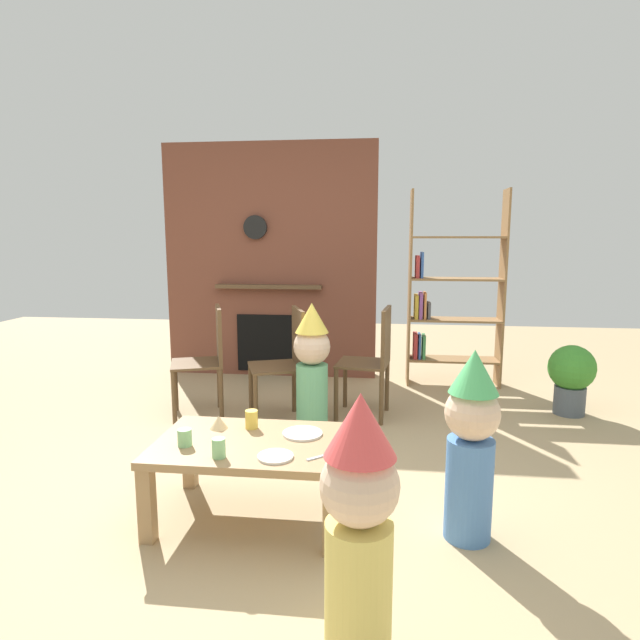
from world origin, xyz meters
The scene contains 18 objects.
ground_plane centered at (0.00, 0.00, 0.00)m, with size 12.00×12.00×0.00m, color tan.
brick_fireplace_feature centered at (-0.62, 2.60, 1.19)m, with size 2.20×0.28×2.40m.
bookshelf centered at (1.17, 2.40, 0.86)m, with size 0.90×0.28×1.90m.
coffee_table centered at (-0.13, -0.29, 0.35)m, with size 0.97×0.65×0.42m.
paper_cup_near_left centered at (-0.44, -0.39, 0.46)m, with size 0.07×0.07×0.09m, color #8CD18C.
paper_cup_near_right centered at (-0.17, -0.11, 0.47)m, with size 0.07×0.07×0.10m, color #F2CC4C.
paper_cup_center centered at (-0.23, -0.50, 0.47)m, with size 0.06×0.06×0.09m, color #8CD18C.
paper_plate_front centered at (0.04, -0.48, 0.42)m, with size 0.17×0.17×0.01m, color white.
paper_plate_rear centered at (0.12, -0.17, 0.42)m, with size 0.21×0.21×0.01m, color white.
birthday_cake_slice centered at (-0.34, -0.13, 0.45)m, with size 0.10×0.10×0.07m, color #EAC68C.
table_fork centered at (0.25, -0.45, 0.42)m, with size 0.15×0.02×0.01m, color silver.
child_with_cone_hat centered at (0.46, -1.17, 0.51)m, with size 0.27×0.27×0.96m.
child_in_pink centered at (0.96, -0.35, 0.50)m, with size 0.26×0.26×0.94m.
child_by_the_chairs centered at (0.03, 0.93, 0.52)m, with size 0.27×0.27×0.98m.
dining_chair_left centered at (-0.86, 1.23, 0.51)m, with size 0.51×0.51×0.90m.
dining_chair_middle centered at (-0.21, 1.19, 0.51)m, with size 0.51×0.51×0.90m.
dining_chair_right centered at (0.48, 1.34, 0.51)m, with size 0.45×0.45×0.90m.
potted_plant_tall centered at (2.09, 1.60, 0.33)m, with size 0.37×0.37×0.58m.
Camera 1 is at (0.52, -2.77, 1.45)m, focal length 29.29 mm.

